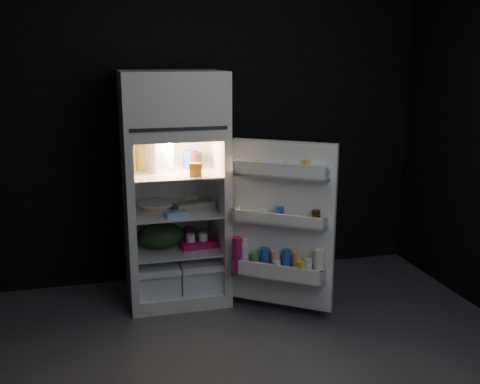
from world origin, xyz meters
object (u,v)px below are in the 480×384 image
object	(u,v)px
fridge_door	(281,229)
egg_carton	(194,206)
refrigerator	(173,179)
milk_jug	(161,156)
yogurt_tray	(198,244)

from	to	relation	value
fridge_door	egg_carton	xyz separation A→B (m)	(-0.55, 0.47, 0.09)
refrigerator	egg_carton	bearing A→B (deg)	-43.47
refrigerator	milk_jug	world-z (taller)	refrigerator
egg_carton	yogurt_tray	bearing A→B (deg)	4.45
egg_carton	yogurt_tray	size ratio (longest dim) A/B	1.12
fridge_door	milk_jug	distance (m)	1.08
egg_carton	refrigerator	bearing A→B (deg)	124.15
egg_carton	yogurt_tray	distance (m)	0.31
milk_jug	egg_carton	distance (m)	0.46
yogurt_tray	refrigerator	bearing A→B (deg)	137.15
milk_jug	egg_carton	bearing A→B (deg)	-40.50
milk_jug	egg_carton	world-z (taller)	milk_jug
refrigerator	yogurt_tray	xyz separation A→B (m)	(0.16, -0.12, -0.50)
fridge_door	yogurt_tray	distance (m)	0.74
milk_jug	fridge_door	bearing A→B (deg)	-52.87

